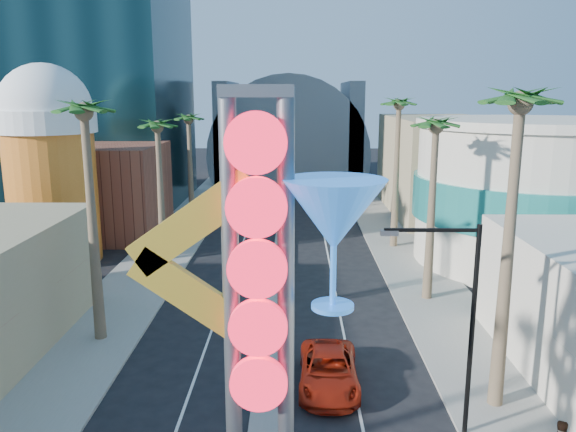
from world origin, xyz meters
name	(u,v)px	position (x,y,z in m)	size (l,w,h in m)	color
sidewalk_west	(172,242)	(-9.50, 35.00, 0.07)	(5.00, 100.00, 0.15)	gray
sidewalk_east	(397,243)	(9.50, 35.00, 0.07)	(5.00, 100.00, 0.15)	gray
median	(285,234)	(0.00, 38.00, 0.07)	(1.60, 84.00, 0.15)	gray
brick_filler_west	(104,190)	(-16.00, 38.00, 4.00)	(10.00, 10.00, 8.00)	brown
filler_east	(439,166)	(16.00, 48.00, 5.00)	(10.00, 20.00, 10.00)	tan
beer_mug	(49,157)	(-17.00, 30.00, 7.84)	(7.00, 7.00, 14.50)	orange
turquoise_building	(529,193)	(18.00, 30.00, 5.25)	(16.60, 16.60, 10.60)	beige
canopy	(289,150)	(0.00, 72.00, 4.31)	(22.00, 16.00, 22.00)	slate
neon_sign	(290,295)	(0.82, 2.96, 7.31)	(6.53, 2.60, 12.55)	gray
streetlight_0	(288,230)	(0.55, 20.00, 4.88)	(3.79, 0.25, 8.00)	black
streetlight_1	(280,172)	(-0.55, 44.00, 4.88)	(3.79, 0.25, 8.00)	black
streetlight_2	(460,312)	(6.72, 8.00, 4.83)	(3.45, 0.25, 8.00)	black
palm_1	(85,127)	(-9.00, 16.00, 10.82)	(2.40, 2.40, 12.70)	brown
palm_2	(158,134)	(-9.00, 30.00, 9.48)	(2.40, 2.40, 11.20)	brown
palm_3	(189,125)	(-9.00, 42.00, 9.48)	(2.40, 2.40, 11.20)	brown
palm_5	(519,124)	(9.00, 10.00, 11.27)	(2.40, 2.40, 13.20)	brown
palm_6	(436,137)	(9.00, 22.00, 9.93)	(2.40, 2.40, 11.70)	brown
palm_7	(399,114)	(9.00, 34.00, 10.82)	(2.40, 2.40, 12.70)	brown
red_pickup	(329,370)	(2.39, 11.48, 0.75)	(2.49, 5.39, 1.50)	#A41E0C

